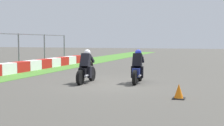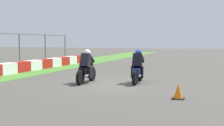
{
  "view_description": "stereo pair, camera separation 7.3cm",
  "coord_description": "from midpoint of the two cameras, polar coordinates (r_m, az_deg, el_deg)",
  "views": [
    {
      "loc": [
        -12.41,
        -4.44,
        1.91
      ],
      "look_at": [
        0.21,
        -0.08,
        0.9
      ],
      "focal_mm": 47.67,
      "sensor_mm": 36.0,
      "label": 1
    },
    {
      "loc": [
        -12.39,
        -4.51,
        1.91
      ],
      "look_at": [
        0.21,
        -0.08,
        0.9
      ],
      "focal_mm": 47.67,
      "sensor_mm": 36.0,
      "label": 2
    }
  ],
  "objects": [
    {
      "name": "ground_plane",
      "position": [
        13.32,
        -0.76,
        -3.92
      ],
      "size": [
        120.0,
        120.0,
        0.0
      ],
      "primitive_type": "plane",
      "color": "#4B4842"
    },
    {
      "name": "traffic_cone",
      "position": [
        10.03,
        12.49,
        -5.42
      ],
      "size": [
        0.4,
        0.4,
        0.5
      ],
      "color": "black",
      "rests_on": "ground_plane"
    },
    {
      "name": "rider_lane_b",
      "position": [
        13.47,
        -5.09,
        -1.17
      ],
      "size": [
        2.04,
        0.55,
        1.51
      ],
      "rotation": [
        0.0,
        0.0,
        0.03
      ],
      "color": "black",
      "rests_on": "ground_plane"
    },
    {
      "name": "rider_lane_a",
      "position": [
        13.45,
        4.79,
        -1.18
      ],
      "size": [
        2.04,
        0.55,
        1.51
      ],
      "rotation": [
        0.0,
        0.0,
        0.08
      ],
      "color": "black",
      "rests_on": "ground_plane"
    }
  ]
}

